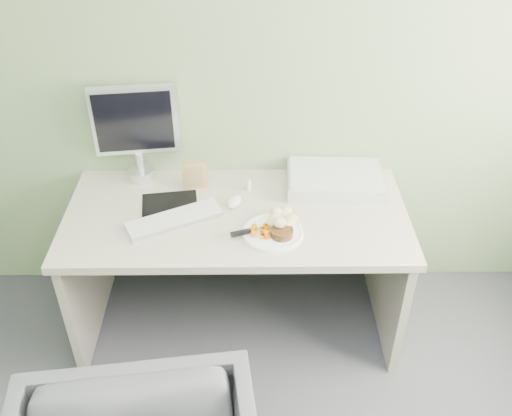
{
  "coord_description": "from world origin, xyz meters",
  "views": [
    {
      "loc": [
        0.07,
        -0.5,
        2.32
      ],
      "look_at": [
        0.09,
        1.5,
        0.85
      ],
      "focal_mm": 40.0,
      "sensor_mm": 36.0,
      "label": 1
    }
  ],
  "objects_px": {
    "plate": "(273,233)",
    "scanner": "(335,180)",
    "desk": "(237,243)",
    "monitor": "(136,128)"
  },
  "relations": [
    {
      "from": "desk",
      "to": "monitor",
      "type": "relative_size",
      "value": 3.24
    },
    {
      "from": "scanner",
      "to": "monitor",
      "type": "height_order",
      "value": "monitor"
    },
    {
      "from": "plate",
      "to": "monitor",
      "type": "height_order",
      "value": "monitor"
    },
    {
      "from": "desk",
      "to": "monitor",
      "type": "xyz_separation_m",
      "value": [
        -0.48,
        0.31,
        0.46
      ]
    },
    {
      "from": "plate",
      "to": "monitor",
      "type": "xyz_separation_m",
      "value": [
        -0.65,
        0.47,
        0.27
      ]
    },
    {
      "from": "plate",
      "to": "desk",
      "type": "bearing_deg",
      "value": 136.12
    },
    {
      "from": "scanner",
      "to": "monitor",
      "type": "distance_m",
      "value": 1.0
    },
    {
      "from": "desk",
      "to": "plate",
      "type": "distance_m",
      "value": 0.3
    },
    {
      "from": "plate",
      "to": "scanner",
      "type": "height_order",
      "value": "scanner"
    },
    {
      "from": "plate",
      "to": "scanner",
      "type": "distance_m",
      "value": 0.49
    }
  ]
}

